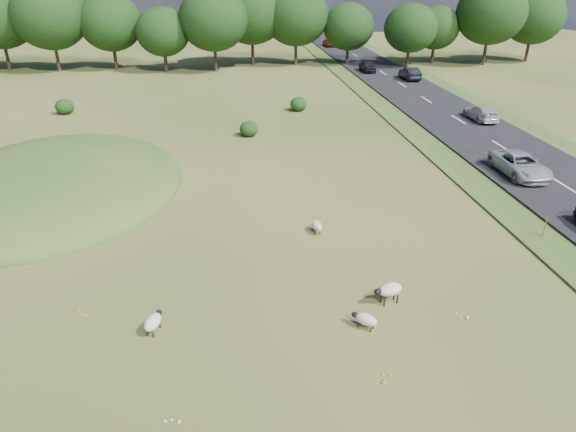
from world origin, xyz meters
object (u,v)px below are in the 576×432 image
Objects in this scene: marker_post at (545,228)px; sheep_0 at (389,290)px; car_5 at (520,165)px; car_7 at (346,40)px; car_3 at (481,113)px; car_6 at (410,73)px; sheep_2 at (317,226)px; sheep_1 at (365,319)px; car_4 at (368,66)px; car_2 at (330,43)px; sheep_3 at (153,322)px.

marker_post reaches higher than sheep_0.
car_5 reaches higher than car_7.
car_5 reaches higher than car_3.
car_6 reaches higher than car_7.
sheep_1 is at bearing -2.76° from sheep_2.
sheep_2 is 0.25× the size of car_6.
car_4 reaches higher than sheep_1.
sheep_2 is 0.27× the size of car_7.
car_6 is at bearing -124.74° from sheep_0.
car_6 reaches higher than sheep_2.
car_6 is at bearing -83.23° from car_2.
sheep_3 is 56.97m from car_4.
car_5 is (14.59, 6.16, 0.56)m from sheep_2.
car_3 is 1.00× the size of car_6.
car_4 is (-3.80, 25.41, 0.04)m from car_3.
car_3 is at bearing 130.71° from sheep_2.
sheep_2 is 0.28× the size of car_4.
sheep_0 is 0.30× the size of car_6.
marker_post reaches higher than sheep_1.
car_4 is 7.11m from car_6.
sheep_1 is at bearing -100.08° from car_2.
car_5 reaches higher than sheep_0.
car_6 is at bearing 90.00° from car_7.
car_5 is at bearing 86.83° from car_7.
car_7 reaches higher than sheep_1.
car_7 reaches higher than sheep_3.
car_3 reaches higher than sheep_2.
sheep_0 is 53.31m from car_4.
sheep_0 is at bearing 70.14° from car_6.
car_7 reaches higher than sheep_2.
car_3 is at bearing 90.00° from car_7.
car_5 is 68.74m from car_7.
marker_post is at bearing 72.28° from car_3.
car_2 is 26.02m from car_4.
sheep_3 is 86.14m from car_7.
car_4 is at bearing -4.46° from sheep_3.
sheep_0 is 18.04m from car_5.
sheep_0 is at bearing -92.26° from sheep_1.
marker_post is at bearing 84.83° from car_7.
car_3 is at bearing -82.01° from sheep_1.
car_5 reaches higher than sheep_1.
sheep_2 is at bearing 170.06° from marker_post.
sheep_2 is (-11.45, 2.01, -0.20)m from marker_post.
car_2 is at bearing -59.35° from sheep_1.
sheep_1 is 0.23× the size of car_6.
marker_post is 0.27× the size of car_3.
sheep_3 is 0.28× the size of car_2.
car_7 is (25.93, 82.15, 0.42)m from sheep_3.
car_5 is at bearing 83.42° from car_6.
car_3 is (18.39, 19.72, 0.50)m from sheep_2.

